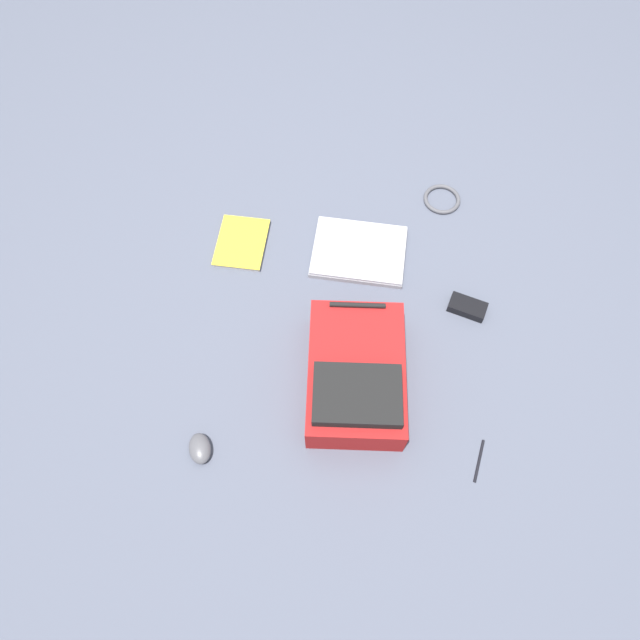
{
  "coord_description": "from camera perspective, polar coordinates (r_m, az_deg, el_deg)",
  "views": [
    {
      "loc": [
        -0.04,
        -0.89,
        1.74
      ],
      "look_at": [
        -0.04,
        -0.02,
        0.02
      ],
      "focal_mm": 31.59,
      "sensor_mm": 36.0,
      "label": 1
    }
  ],
  "objects": [
    {
      "name": "cable_coil",
      "position": [
        2.28,
        12.25,
        11.88
      ],
      "size": [
        0.14,
        0.14,
        0.02
      ],
      "primitive_type": "torus",
      "color": "#4C4C51",
      "rests_on": "ground_plane"
    },
    {
      "name": "computer_mouse",
      "position": [
        1.81,
        -12.07,
        -12.61
      ],
      "size": [
        0.09,
        0.11,
        0.04
      ],
      "primitive_type": "ellipsoid",
      "rotation": [
        0.0,
        0.0,
        0.26
      ],
      "color": "#4C4C51",
      "rests_on": "ground_plane"
    },
    {
      "name": "book_blue",
      "position": [
        2.12,
        -7.95,
        7.74
      ],
      "size": [
        0.21,
        0.25,
        0.02
      ],
      "color": "silver",
      "rests_on": "ground_plane"
    },
    {
      "name": "ground_plane",
      "position": [
        1.95,
        1.05,
        0.22
      ],
      "size": [
        3.61,
        3.61,
        0.0
      ],
      "primitive_type": "plane",
      "color": "#4C5160"
    },
    {
      "name": "laptop",
      "position": [
        2.08,
        3.97,
        6.92
      ],
      "size": [
        0.37,
        0.3,
        0.03
      ],
      "color": "#929296",
      "rests_on": "ground_plane"
    },
    {
      "name": "backpack",
      "position": [
        1.78,
        3.65,
        -5.66
      ],
      "size": [
        0.32,
        0.46,
        0.18
      ],
      "color": "maroon",
      "rests_on": "ground_plane"
    },
    {
      "name": "pen_black",
      "position": [
        1.84,
        15.84,
        -13.55
      ],
      "size": [
        0.05,
        0.13,
        0.01
      ],
      "primitive_type": "cylinder",
      "rotation": [
        1.57,
        0.0,
        -0.33
      ],
      "color": "black",
      "rests_on": "ground_plane"
    },
    {
      "name": "power_brick",
      "position": [
        2.02,
        14.69,
        1.27
      ],
      "size": [
        0.14,
        0.11,
        0.03
      ],
      "primitive_type": "cube",
      "rotation": [
        0.0,
        0.0,
        1.17
      ],
      "color": "black",
      "rests_on": "ground_plane"
    }
  ]
}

